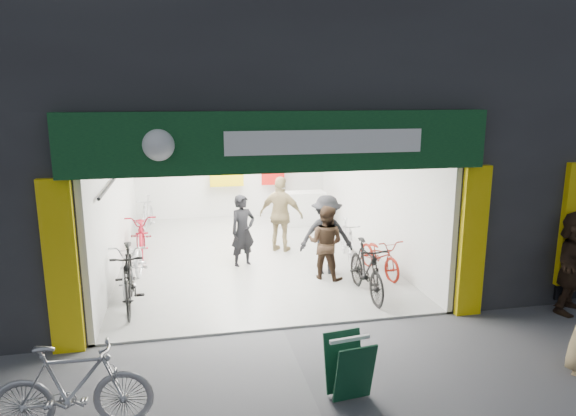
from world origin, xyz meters
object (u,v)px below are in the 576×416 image
object	(u,v)px
bike_right_front	(366,270)
parked_bike	(73,388)
sandwich_board	(349,366)
bike_left_front	(134,264)

from	to	relation	value
bike_right_front	parked_bike	size ratio (longest dim) A/B	1.02
parked_bike	sandwich_board	world-z (taller)	parked_bike
bike_right_front	sandwich_board	size ratio (longest dim) A/B	2.26
bike_left_front	parked_bike	world-z (taller)	parked_bike
parked_bike	sandwich_board	xyz separation A→B (m)	(3.23, -0.03, -0.09)
bike_right_front	sandwich_board	world-z (taller)	bike_right_front
bike_right_front	parked_bike	bearing A→B (deg)	-146.04
parked_bike	sandwich_board	bearing A→B (deg)	-88.33
bike_right_front	bike_left_front	bearing A→B (deg)	163.63
bike_right_front	parked_bike	distance (m)	5.53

